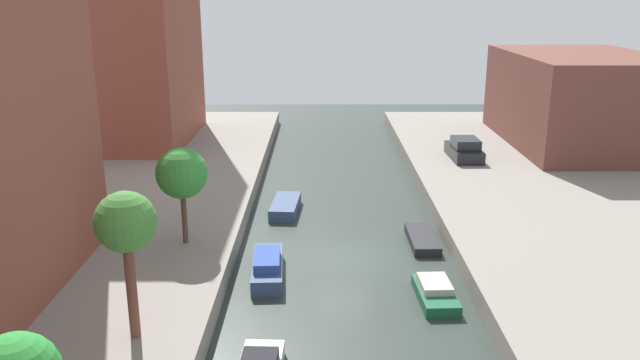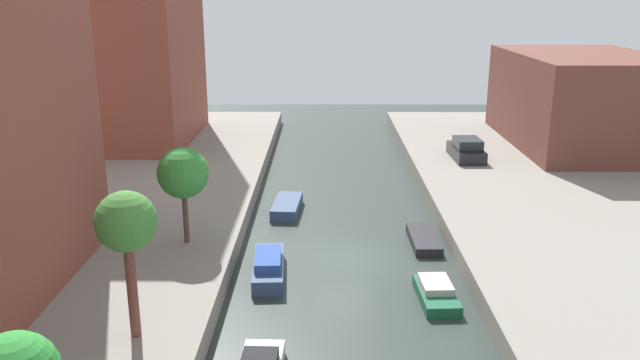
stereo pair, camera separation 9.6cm
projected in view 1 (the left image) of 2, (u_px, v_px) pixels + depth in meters
ground_plane at (345, 258)px, 29.71m from camera, size 84.00×84.00×0.00m
quay_left at (23, 247)px, 29.60m from camera, size 20.00×64.00×1.00m
low_block_right at (582, 99)px, 46.72m from camera, size 10.00×15.56×6.64m
street_tree_1 at (128, 225)px, 19.96m from camera, size 1.96×1.96×5.00m
street_tree_2 at (183, 174)px, 28.00m from camera, size 2.28×2.28×4.41m
parked_car at (466, 150)px, 43.15m from camera, size 1.96×4.07×1.46m
moored_boat_left_2 at (269, 267)px, 27.66m from camera, size 1.50×4.26×1.08m
moored_boat_left_3 at (287, 206)px, 35.79m from camera, size 1.67×3.76×0.64m
moored_boat_right_2 at (437, 293)px, 25.58m from camera, size 1.52×3.15×0.74m
moored_boat_right_3 at (424, 239)px, 31.31m from camera, size 1.32×3.58×0.45m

